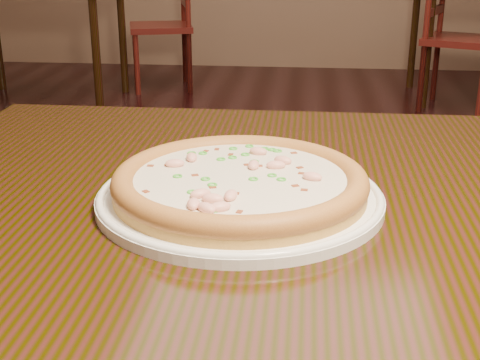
# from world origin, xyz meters

# --- Properties ---
(hero_table) EXTENTS (1.20, 0.80, 0.75)m
(hero_table) POSITION_xyz_m (0.12, -0.25, 0.65)
(hero_table) COLOR black
(hero_table) RESTS_ON ground
(plate) EXTENTS (0.35, 0.35, 0.02)m
(plate) POSITION_xyz_m (0.00, -0.30, 0.76)
(plate) COLOR white
(plate) RESTS_ON hero_table
(pizza) EXTENTS (0.31, 0.31, 0.03)m
(pizza) POSITION_xyz_m (0.00, -0.30, 0.78)
(pizza) COLOR gold
(pizza) RESTS_ON plate
(chair_b) EXTENTS (0.52, 0.52, 0.95)m
(chair_b) POSITION_xyz_m (-0.90, 3.63, 0.44)
(chair_b) COLOR #4F1918
(chair_b) RESTS_ON ground
(chair_c) EXTENTS (0.55, 0.55, 0.95)m
(chair_c) POSITION_xyz_m (0.97, 3.24, 0.44)
(chair_c) COLOR #4F1918
(chair_c) RESTS_ON ground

